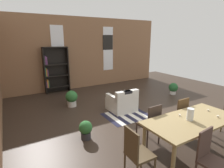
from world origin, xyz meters
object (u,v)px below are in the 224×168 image
object	(u,v)px
potted_plant_corner	(173,88)
armchair_white	(122,103)
bookshelf_tall	(55,70)
vase_on_table	(190,114)
dining_chair_head_left	(136,153)
dining_chair_near_left	(210,157)
potted_plant_by_shelf	(86,129)
potted_plant_window	(72,98)
dining_chair_far_right	(178,114)
dining_chair_far_left	(151,123)
dining_table	(192,123)

from	to	relation	value
potted_plant_corner	armchair_white	bearing A→B (deg)	-172.31
bookshelf_tall	vase_on_table	bearing A→B (deg)	-78.80
dining_chair_head_left	dining_chair_near_left	world-z (taller)	same
dining_chair_head_left	potted_plant_by_shelf	xyz separation A→B (m)	(-0.24, 1.61, -0.27)
vase_on_table	dining_chair_near_left	bearing A→B (deg)	-119.07
dining_chair_head_left	potted_plant_window	world-z (taller)	dining_chair_head_left
potted_plant_by_shelf	potted_plant_corner	distance (m)	4.80
dining_chair_head_left	armchair_white	distance (m)	3.02
dining_chair_far_right	armchair_white	xyz separation A→B (m)	(-0.36, 1.94, -0.23)
dining_chair_head_left	dining_chair_far_right	xyz separation A→B (m)	(1.83, 0.68, 0.00)
dining_chair_near_left	bookshelf_tall	bearing A→B (deg)	96.82
dining_chair_far_left	potted_plant_corner	xyz separation A→B (m)	(3.42, 2.33, -0.24)
dining_chair_far_left	dining_chair_near_left	size ratio (longest dim) A/B	1.00
bookshelf_tall	potted_plant_by_shelf	world-z (taller)	bookshelf_tall
potted_plant_corner	dining_chair_far_left	bearing A→B (deg)	-145.77
bookshelf_tall	dining_chair_far_right	bearing A→B (deg)	-71.93
dining_chair_far_left	armchair_white	xyz separation A→B (m)	(0.55, 1.94, -0.23)
dining_chair_far_right	vase_on_table	bearing A→B (deg)	-127.86
dining_chair_far_left	dining_chair_far_right	distance (m)	0.90
dining_chair_far_right	dining_chair_near_left	world-z (taller)	same
dining_chair_far_right	potted_plant_corner	world-z (taller)	dining_chair_far_right
vase_on_table	armchair_white	distance (m)	2.70
dining_table	vase_on_table	world-z (taller)	vase_on_table
dining_chair_near_left	dining_chair_far_right	bearing A→B (deg)	56.31
dining_table	dining_chair_near_left	xyz separation A→B (m)	(-0.46, -0.69, -0.18)
dining_table	potted_plant_window	distance (m)	4.06
armchair_white	potted_plant_corner	size ratio (longest dim) A/B	1.65
vase_on_table	potted_plant_by_shelf	world-z (taller)	vase_on_table
dining_table	dining_chair_far_right	size ratio (longest dim) A/B	2.12
armchair_white	vase_on_table	bearing A→B (deg)	-93.79
dining_table	potted_plant_corner	world-z (taller)	dining_table
dining_chair_far_left	bookshelf_tall	size ratio (longest dim) A/B	0.48
dining_chair_head_left	potted_plant_corner	xyz separation A→B (m)	(4.35, 3.01, -0.24)
vase_on_table	armchair_white	size ratio (longest dim) A/B	0.30
dining_chair_far_right	dining_chair_near_left	xyz separation A→B (m)	(-0.91, -1.37, 0.00)
dining_table	potted_plant_window	size ratio (longest dim) A/B	3.55
potted_plant_corner	dining_chair_near_left	bearing A→B (deg)	-132.86
dining_table	bookshelf_tall	world-z (taller)	bookshelf_tall
armchair_white	potted_plant_window	xyz separation A→B (m)	(-1.31, 1.23, 0.03)
dining_chair_head_left	vase_on_table	bearing A→B (deg)	-0.10
vase_on_table	dining_chair_head_left	distance (m)	1.36
vase_on_table	potted_plant_corner	size ratio (longest dim) A/B	0.49
vase_on_table	potted_plant_window	xyz separation A→B (m)	(-1.14, 3.85, -0.59)
dining_chair_far_left	potted_plant_by_shelf	distance (m)	1.51
vase_on_table	bookshelf_tall	world-z (taller)	bookshelf_tall
dining_chair_near_left	dining_chair_head_left	bearing A→B (deg)	143.26
bookshelf_tall	potted_plant_by_shelf	xyz separation A→B (m)	(-0.37, -4.28, -0.75)
dining_chair_head_left	bookshelf_tall	distance (m)	5.92
dining_chair_far_right	dining_chair_near_left	size ratio (longest dim) A/B	1.00
dining_table	dining_chair_near_left	size ratio (longest dim) A/B	2.12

